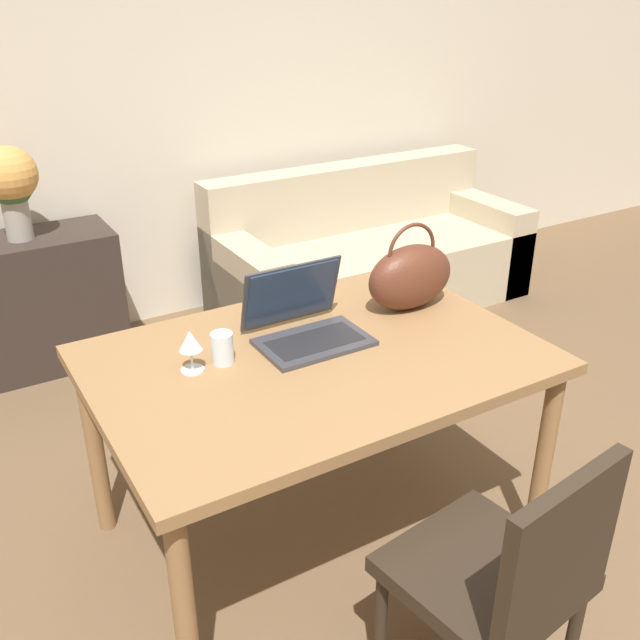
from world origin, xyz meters
name	(u,v)px	position (x,y,z in m)	size (l,w,h in m)	color
wall_back	(133,82)	(0.00, 2.82, 1.35)	(10.00, 0.06, 2.70)	beige
dining_table	(316,375)	(-0.13, 0.71, 0.67)	(1.42, 0.99, 0.75)	olive
chair	(507,574)	(-0.07, -0.13, 0.49)	(0.50, 0.50, 0.86)	#2D2319
couch	(368,259)	(1.19, 2.32, 0.29)	(1.91, 0.80, 0.82)	#C1B293
laptop	(303,319)	(-0.10, 0.84, 0.81)	(0.36, 0.31, 0.24)	#38383D
drinking_glass	(222,348)	(-0.41, 0.81, 0.80)	(0.07, 0.07, 0.10)	silver
wine_glass	(190,343)	(-0.52, 0.81, 0.85)	(0.07, 0.07, 0.14)	silver
handbag	(410,276)	(0.34, 0.84, 0.87)	(0.35, 0.17, 0.33)	#592D1E
flower_vase	(10,182)	(-0.72, 2.52, 0.98)	(0.26, 0.26, 0.45)	#9E998E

